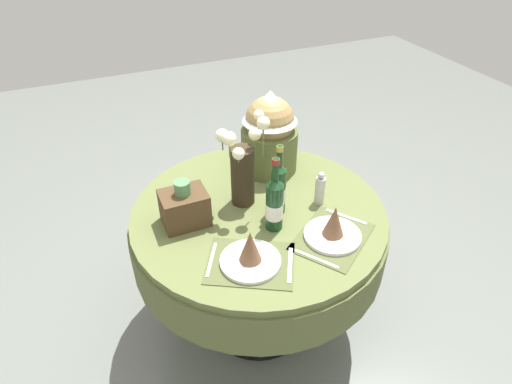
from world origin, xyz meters
name	(u,v)px	position (x,y,z in m)	size (l,w,h in m)	color
ground	(258,317)	(0.00, 0.00, 0.00)	(8.00, 8.00, 0.00)	slate
dining_table	(258,234)	(0.00, 0.00, 0.61)	(1.18, 1.18, 0.76)	#5B6638
place_setting_left	(250,254)	(-0.17, -0.30, 0.81)	(0.42, 0.39, 0.16)	#4E562F
place_setting_right	(333,229)	(0.21, -0.30, 0.81)	(0.43, 0.41, 0.16)	#4E562F
flower_vase	(243,167)	(-0.04, 0.08, 0.95)	(0.23, 0.19, 0.46)	#332819
wine_bottle_left	(278,188)	(0.08, -0.04, 0.89)	(0.07, 0.07, 0.34)	#143819
wine_bottle_centre	(275,203)	(0.01, -0.14, 0.89)	(0.08, 0.08, 0.34)	#143819
pepper_mill	(320,189)	(0.28, -0.06, 0.84)	(0.05, 0.05, 0.17)	#B7B2AD
gift_tub_back_right	(270,129)	(0.19, 0.30, 0.99)	(0.28, 0.28, 0.43)	#566033
woven_basket_side_left	(185,207)	(-0.33, 0.05, 0.84)	(0.20, 0.15, 0.21)	#47331E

